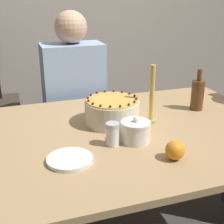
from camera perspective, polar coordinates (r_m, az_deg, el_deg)
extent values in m
cube|color=#ADA393|center=(2.72, -8.03, 19.46)|extent=(8.00, 0.05, 2.60)
cube|color=tan|center=(1.51, 3.30, -3.81)|extent=(1.54, 1.06, 0.03)
cylinder|color=tan|center=(2.36, 15.01, -5.05)|extent=(0.07, 0.07, 0.72)
cylinder|color=#EFE5CC|center=(1.56, 0.00, 0.00)|extent=(0.27, 0.27, 0.12)
cylinder|color=gold|center=(1.54, 0.00, 2.19)|extent=(0.26, 0.26, 0.01)
sphere|color=maroon|center=(1.58, 4.13, 2.98)|extent=(0.01, 0.01, 0.01)
sphere|color=maroon|center=(1.61, 3.21, 3.43)|extent=(0.01, 0.01, 0.01)
sphere|color=maroon|center=(1.64, 1.87, 3.74)|extent=(0.01, 0.01, 0.01)
sphere|color=maroon|center=(1.65, 0.29, 3.87)|extent=(0.01, 0.01, 0.01)
sphere|color=maroon|center=(1.64, -1.33, 3.80)|extent=(0.01, 0.01, 0.01)
sphere|color=maroon|center=(1.62, -2.78, 3.56)|extent=(0.01, 0.01, 0.01)
sphere|color=maroon|center=(1.59, -3.87, 3.15)|extent=(0.01, 0.01, 0.01)
sphere|color=maroon|center=(1.55, -4.43, 2.63)|extent=(0.01, 0.01, 0.01)
sphere|color=maroon|center=(1.50, -4.33, 2.07)|extent=(0.01, 0.01, 0.01)
sphere|color=maroon|center=(1.46, -3.53, 1.56)|extent=(0.01, 0.01, 0.01)
sphere|color=maroon|center=(1.44, -2.13, 1.18)|extent=(0.01, 0.01, 0.01)
sphere|color=maroon|center=(1.42, -0.33, 1.01)|extent=(0.01, 0.01, 0.01)
sphere|color=maroon|center=(1.43, 1.53, 1.09)|extent=(0.01, 0.01, 0.01)
sphere|color=maroon|center=(1.45, 3.10, 1.40)|extent=(0.01, 0.01, 0.01)
sphere|color=maroon|center=(1.49, 4.13, 1.88)|extent=(0.01, 0.01, 0.01)
sphere|color=maroon|center=(1.53, 4.47, 2.44)|extent=(0.01, 0.01, 0.01)
cylinder|color=white|center=(1.38, 4.31, -3.82)|extent=(0.13, 0.13, 0.08)
cylinder|color=white|center=(1.36, 4.37, -2.02)|extent=(0.13, 0.13, 0.01)
sphere|color=white|center=(1.35, 4.39, -1.32)|extent=(0.02, 0.02, 0.02)
cylinder|color=white|center=(1.34, 0.10, -4.44)|extent=(0.06, 0.06, 0.09)
cylinder|color=silver|center=(1.32, 0.10, -2.42)|extent=(0.06, 0.06, 0.02)
cylinder|color=white|center=(1.25, -7.73, -8.75)|extent=(0.18, 0.18, 0.01)
cylinder|color=white|center=(1.24, -7.75, -8.43)|extent=(0.18, 0.18, 0.01)
cylinder|color=tan|center=(1.60, 7.09, -1.63)|extent=(0.05, 0.05, 0.02)
cylinder|color=gold|center=(1.54, 7.33, 3.46)|extent=(0.02, 0.02, 0.28)
cylinder|color=brown|center=(1.80, 15.34, 2.97)|extent=(0.07, 0.07, 0.17)
cylinder|color=brown|center=(1.77, 15.70, 6.51)|extent=(0.02, 0.02, 0.06)
sphere|color=orange|center=(1.26, 11.43, -6.86)|extent=(0.08, 0.08, 0.08)
cube|color=#473D33|center=(2.34, -6.44, -8.32)|extent=(0.34, 0.34, 0.45)
cube|color=#99B7E0|center=(2.13, -7.02, 4.18)|extent=(0.40, 0.24, 0.61)
sphere|color=#D8AD8C|center=(2.05, -7.54, 15.15)|extent=(0.21, 0.21, 0.21)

